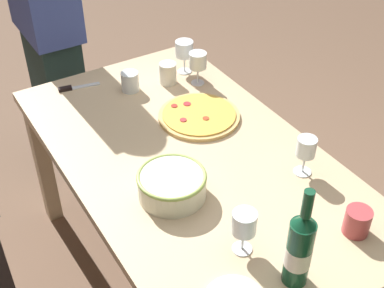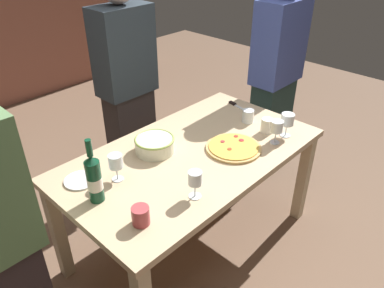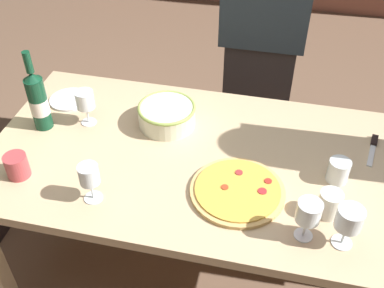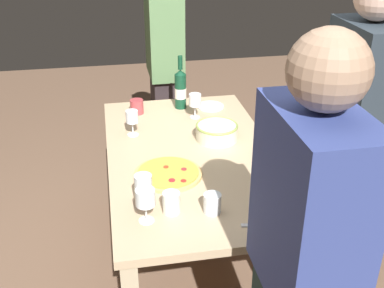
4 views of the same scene
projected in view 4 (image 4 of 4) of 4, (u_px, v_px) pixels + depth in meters
ground_plane at (192, 262)px, 2.93m from camera, size 8.00×8.00×0.00m
dining_table at (192, 169)px, 2.63m from camera, size 1.60×0.90×0.75m
pizza at (168, 174)px, 2.38m from camera, size 0.34×0.34×0.02m
serving_bowl at (217, 131)px, 2.72m from camera, size 0.24×0.24×0.09m
wine_bottle at (180, 89)px, 3.09m from camera, size 0.08×0.08×0.35m
wine_glass_near_pizza at (145, 198)px, 1.99m from camera, size 0.08×0.08×0.16m
wine_glass_by_bottle at (195, 101)px, 2.96m from camera, size 0.08×0.08×0.15m
wine_glass_far_left at (143, 184)px, 2.10m from camera, size 0.08×0.08×0.15m
wine_glass_far_right at (132, 118)px, 2.74m from camera, size 0.07×0.07×0.15m
cup_amber at (171, 203)px, 2.08m from camera, size 0.08×0.08×0.10m
cup_ceramic at (212, 203)px, 2.09m from camera, size 0.08×0.08×0.09m
cup_spare at (137, 107)px, 3.05m from camera, size 0.08×0.08×0.09m
side_plate at (210, 106)px, 3.16m from camera, size 0.18×0.18×0.01m
pizza_knife at (270, 225)px, 2.01m from camera, size 0.06×0.19×0.02m
person_host at (300, 281)px, 1.57m from camera, size 0.43×0.24×1.69m
person_guest_left at (354, 137)px, 2.51m from camera, size 0.42×0.24×1.69m
person_guest_right at (165, 72)px, 3.59m from camera, size 0.42×0.24×1.62m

